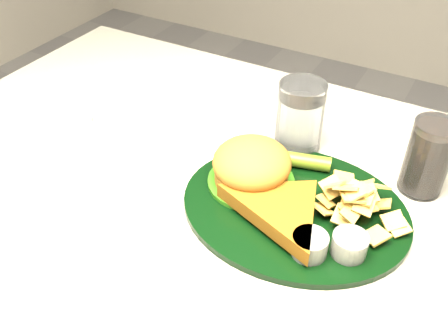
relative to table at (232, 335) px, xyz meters
The scene contains 6 objects.
table is the anchor object (origin of this frame).
dinner_plate 0.42m from the table, ahead, with size 0.33×0.28×0.08m, color black, non-canonical shape.
water_glass 0.47m from the table, 77.59° to the left, with size 0.08×0.08×0.12m, color white.
cola_glass 0.52m from the table, 32.31° to the left, with size 0.06×0.06×0.12m, color black.
fork_napkin 0.42m from the table, ahead, with size 0.12×0.15×0.01m, color white, non-canonical shape.
ramekin 0.50m from the table, 168.36° to the left, with size 0.04×0.04×0.03m, color white.
Camera 1 is at (0.27, -0.50, 1.26)m, focal length 40.00 mm.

